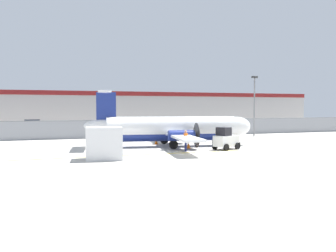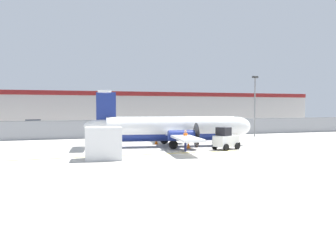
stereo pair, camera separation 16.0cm
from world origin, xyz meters
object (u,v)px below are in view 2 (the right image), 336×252
object	(u,v)px
parked_car_0	(34,125)
cargo_container	(104,143)
parked_car_3	(198,123)
baggage_tug	(226,139)
ground_crew_worker	(185,139)
traffic_cone_near_right	(188,145)
parked_car_1	(102,127)
traffic_cone_near_left	(156,141)
apron_light_pole	(255,101)
commuter_airplane	(175,129)
parked_car_2	(142,124)

from	to	relation	value
parked_car_0	cargo_container	bearing A→B (deg)	-81.83
parked_car_0	parked_car_3	distance (m)	26.05
baggage_tug	ground_crew_worker	size ratio (longest dim) A/B	1.51
traffic_cone_near_right	parked_car_0	world-z (taller)	parked_car_0
parked_car_0	parked_car_1	world-z (taller)	same
traffic_cone_near_left	parked_car_0	xyz separation A→B (m)	(-10.97, 26.24, 0.58)
apron_light_pole	commuter_airplane	bearing A→B (deg)	-150.90
parked_car_0	parked_car_2	distance (m)	16.43
traffic_cone_near_left	commuter_airplane	bearing A→B (deg)	-67.43
commuter_airplane	apron_light_pole	world-z (taller)	apron_light_pole
parked_car_3	ground_crew_worker	bearing A→B (deg)	63.19
commuter_airplane	baggage_tug	size ratio (longest dim) A/B	6.24
cargo_container	apron_light_pole	xyz separation A→B (m)	(20.60, 13.52, 3.20)
commuter_airplane	ground_crew_worker	xyz separation A→B (m)	(-0.52, -3.79, -0.65)
baggage_tug	parked_car_0	world-z (taller)	baggage_tug
baggage_tug	cargo_container	distance (m)	10.93
ground_crew_worker	cargo_container	distance (m)	7.45
cargo_container	traffic_cone_near_left	distance (m)	10.86
cargo_container	parked_car_2	xyz separation A→B (m)	(11.67, 31.48, -0.21)
commuter_airplane	parked_car_0	world-z (taller)	commuter_airplane
traffic_cone_near_right	apron_light_pole	xyz separation A→B (m)	(12.50, 9.12, 3.99)
commuter_airplane	baggage_tug	bearing A→B (deg)	-41.66
parked_car_2	cargo_container	bearing A→B (deg)	-105.32
traffic_cone_near_right	parked_car_0	distance (m)	32.94
ground_crew_worker	traffic_cone_near_left	xyz separation A→B (m)	(-0.47, 6.16, -0.64)
cargo_container	parked_car_0	size ratio (longest dim) A/B	0.64
ground_crew_worker	parked_car_1	xyz separation A→B (m)	(-3.10, 21.10, -0.06)
commuter_airplane	apron_light_pole	xyz separation A→B (m)	(13.06, 7.27, 2.70)
baggage_tug	parked_car_0	distance (m)	35.78
parked_car_0	parked_car_1	bearing A→B (deg)	-52.60
commuter_airplane	cargo_container	bearing A→B (deg)	-131.04
baggage_tug	parked_car_0	xyz separation A→B (m)	(-15.06, 32.45, 0.04)
baggage_tug	parked_car_2	xyz separation A→B (m)	(1.02, 29.06, 0.04)
traffic_cone_near_left	parked_car_2	world-z (taller)	parked_car_2
parked_car_1	parked_car_0	bearing A→B (deg)	-49.18
ground_crew_worker	cargo_container	world-z (taller)	cargo_container
parked_car_2	traffic_cone_near_left	bearing A→B (deg)	-97.58
commuter_airplane	ground_crew_worker	world-z (taller)	commuter_airplane
traffic_cone_near_right	parked_car_2	size ratio (longest dim) A/B	0.15
parked_car_2	parked_car_3	distance (m)	9.83
baggage_tug	parked_car_1	world-z (taller)	baggage_tug
parked_car_2	apron_light_pole	xyz separation A→B (m)	(8.93, -17.96, 3.41)
baggage_tug	ground_crew_worker	world-z (taller)	baggage_tug
parked_car_1	apron_light_pole	xyz separation A→B (m)	(16.67, -10.05, 3.41)
cargo_container	baggage_tug	bearing A→B (deg)	22.48
commuter_airplane	baggage_tug	xyz separation A→B (m)	(3.11, -3.83, -0.75)
traffic_cone_near_right	parked_car_3	xyz separation A→B (m)	(13.38, 27.62, 0.58)
parked_car_0	apron_light_pole	bearing A→B (deg)	-39.52
parked_car_1	parked_car_3	xyz separation A→B (m)	(17.55, 8.45, 0.00)
baggage_tug	parked_car_1	size ratio (longest dim) A/B	0.60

